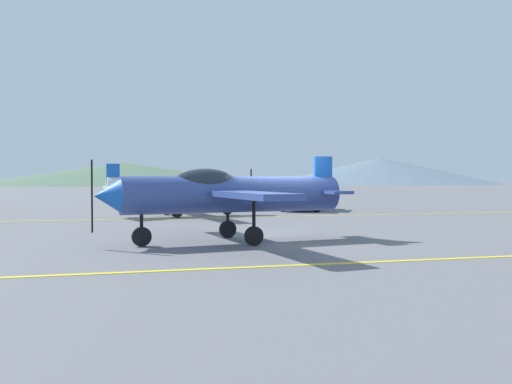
{
  "coord_description": "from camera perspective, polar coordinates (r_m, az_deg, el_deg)",
  "views": [
    {
      "loc": [
        -4.7,
        -15.07,
        1.75
      ],
      "look_at": [
        0.72,
        6.0,
        1.2
      ],
      "focal_mm": 38.04,
      "sensor_mm": 36.0,
      "label": 1
    }
  ],
  "objects": [
    {
      "name": "apron_line_near",
      "position": [
        11.43,
        10.12,
        -7.35
      ],
      "size": [
        80.0,
        0.16,
        0.01
      ],
      "primitive_type": "cube",
      "color": "yellow",
      "rests_on": "ground_plane"
    },
    {
      "name": "hill_centerleft",
      "position": [
        156.54,
        -13.69,
        1.9
      ],
      "size": [
        83.11,
        83.11,
        6.17
      ],
      "primitive_type": "cone",
      "color": "#4C6651",
      "rests_on": "ground_plane"
    },
    {
      "name": "car_sedan",
      "position": [
        29.73,
        5.15,
        -0.3
      ],
      "size": [
        3.67,
        4.63,
        1.62
      ],
      "color": "#3372BF",
      "rests_on": "ground_plane"
    },
    {
      "name": "hill_centerright",
      "position": [
        173.76,
        12.88,
        2.18
      ],
      "size": [
        71.63,
        71.63,
        8.16
      ],
      "primitive_type": "cone",
      "color": "slate",
      "rests_on": "ground_plane"
    },
    {
      "name": "apron_line_far",
      "position": [
        24.18,
        -3.18,
        -2.69
      ],
      "size": [
        80.0,
        0.16,
        0.01
      ],
      "primitive_type": "cube",
      "color": "yellow",
      "rests_on": "ground_plane"
    },
    {
      "name": "airplane_near",
      "position": [
        14.77,
        -3.32,
        -0.11
      ],
      "size": [
        6.99,
        8.01,
        2.39
      ],
      "color": "#33478C",
      "rests_on": "ground_plane"
    },
    {
      "name": "airplane_mid",
      "position": [
        25.27,
        -7.88,
        0.52
      ],
      "size": [
        6.99,
        8.01,
        2.39
      ],
      "color": "silver",
      "rests_on": "ground_plane"
    },
    {
      "name": "ground_plane",
      "position": [
        15.88,
        2.89,
        -4.88
      ],
      "size": [
        400.0,
        400.0,
        0.0
      ],
      "primitive_type": "plane",
      "color": "slate"
    }
  ]
}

